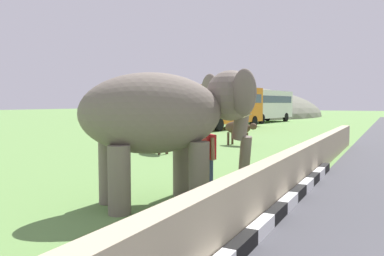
% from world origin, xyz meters
% --- Properties ---
extents(barrier_parapet, '(28.00, 0.36, 1.00)m').
position_xyz_m(barrier_parapet, '(2.00, 4.26, 0.50)').
color(barrier_parapet, tan).
rests_on(barrier_parapet, ground_plane).
extents(elephant, '(3.93, 3.68, 2.89)m').
position_xyz_m(elephant, '(2.11, 6.35, 1.88)').
color(elephant, '#6E6359').
rests_on(elephant, ground_plane).
extents(person_handler, '(0.50, 0.52, 1.66)m').
position_xyz_m(person_handler, '(3.27, 5.98, 0.93)').
color(person_handler, navy).
rests_on(person_handler, ground_plane).
extents(bus_orange, '(9.43, 3.69, 3.50)m').
position_xyz_m(bus_orange, '(24.68, 14.58, 2.08)').
color(bus_orange, orange).
rests_on(bus_orange, ground_plane).
extents(bus_white, '(9.70, 4.02, 3.50)m').
position_xyz_m(bus_white, '(36.50, 14.84, 2.08)').
color(bus_white, silver).
rests_on(bus_white, ground_plane).
extents(cow_near, '(1.32, 1.84, 1.23)m').
position_xyz_m(cow_near, '(8.79, 11.02, 0.87)').
color(cow_near, '#473323').
rests_on(cow_near, ground_plane).
extents(cow_mid, '(0.95, 1.93, 1.23)m').
position_xyz_m(cow_mid, '(13.23, 9.04, 0.87)').
color(cow_mid, '#473323').
rests_on(cow_mid, ground_plane).
extents(hill_east, '(45.08, 36.06, 10.39)m').
position_xyz_m(hill_east, '(55.00, 30.05, 0.00)').
color(hill_east, '#696A5A').
rests_on(hill_east, ground_plane).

